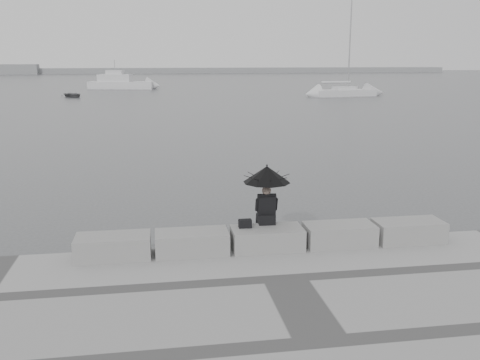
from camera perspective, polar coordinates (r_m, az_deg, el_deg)
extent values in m
plane|color=#414345|center=(12.82, 2.46, -8.78)|extent=(360.00, 360.00, 0.00)
cube|color=gray|center=(11.94, -13.38, -6.95)|extent=(1.60, 0.80, 0.50)
cube|color=gray|center=(11.92, -5.16, -6.67)|extent=(1.60, 0.80, 0.50)
cube|color=gray|center=(12.14, 2.92, -6.26)|extent=(1.60, 0.80, 0.50)
cube|color=gray|center=(12.59, 10.55, -5.76)|extent=(1.60, 0.80, 0.50)
cube|color=gray|center=(13.24, 17.53, -5.22)|extent=(1.60, 0.80, 0.50)
sphere|color=#726056|center=(12.19, 2.85, -1.12)|extent=(0.21, 0.21, 0.21)
cylinder|color=black|center=(12.17, 2.86, -0.82)|extent=(0.02, 0.02, 1.00)
cone|color=black|center=(12.10, 2.88, 0.62)|extent=(1.08, 1.08, 0.38)
sphere|color=black|center=(12.05, 2.89, 1.59)|extent=(0.04, 0.04, 0.04)
cube|color=black|center=(12.05, 0.54, -4.67)|extent=(0.29, 0.17, 0.19)
cube|color=gray|center=(166.72, -8.40, 11.47)|extent=(180.00, 6.00, 1.60)
cube|color=silver|center=(68.80, 11.05, 9.06)|extent=(8.09, 3.51, 0.90)
cube|color=silver|center=(68.76, 11.07, 9.56)|extent=(2.94, 1.98, 0.50)
cylinder|color=#99999C|center=(68.69, 11.29, 14.43)|extent=(0.16, 0.16, 12.00)
cylinder|color=#99999C|center=(68.73, 11.10, 10.10)|extent=(4.37, 0.74, 0.10)
cube|color=silver|center=(85.71, -12.49, 9.82)|extent=(10.42, 5.19, 1.20)
cube|color=silver|center=(85.66, -12.52, 10.55)|extent=(5.41, 3.37, 1.20)
cube|color=silver|center=(85.63, -12.55, 11.16)|extent=(2.83, 2.17, 0.60)
cylinder|color=#99999C|center=(85.61, -12.59, 11.89)|extent=(0.08, 0.08, 1.60)
imported|color=slate|center=(69.02, -17.38, 8.67)|extent=(3.47, 3.13, 0.56)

